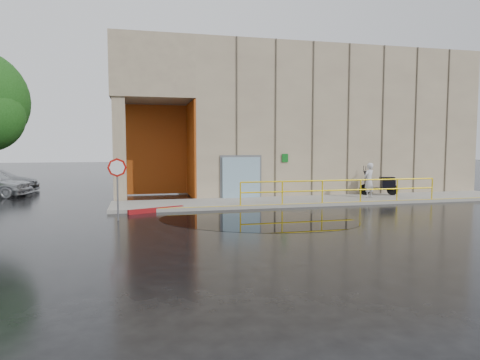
# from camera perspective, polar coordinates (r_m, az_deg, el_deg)

# --- Properties ---
(ground) EXTENTS (120.00, 120.00, 0.00)m
(ground) POSITION_cam_1_polar(r_m,az_deg,el_deg) (15.59, 4.56, -5.46)
(ground) COLOR black
(ground) RESTS_ON ground
(sidewalk) EXTENTS (20.00, 3.00, 0.15)m
(sidewalk) POSITION_cam_1_polar(r_m,az_deg,el_deg) (21.18, 11.12, -2.66)
(sidewalk) COLOR gray
(sidewalk) RESTS_ON ground
(building) EXTENTS (20.00, 10.17, 8.00)m
(building) POSITION_cam_1_polar(r_m,az_deg,el_deg) (27.46, 7.69, 7.66)
(building) COLOR gray
(building) RESTS_ON ground
(guardrail) EXTENTS (9.56, 0.06, 1.03)m
(guardrail) POSITION_cam_1_polar(r_m,az_deg,el_deg) (20.01, 13.40, -1.38)
(guardrail) COLOR yellow
(guardrail) RESTS_ON sidewalk
(person) EXTENTS (0.74, 0.64, 1.73)m
(person) POSITION_cam_1_polar(r_m,az_deg,el_deg) (22.01, 16.80, -0.05)
(person) COLOR silver
(person) RESTS_ON sidewalk
(scooter) EXTENTS (2.02, 1.17, 1.52)m
(scooter) POSITION_cam_1_polar(r_m,az_deg,el_deg) (23.36, 18.09, 0.21)
(scooter) COLOR black
(scooter) RESTS_ON sidewalk
(stop_sign) EXTENTS (0.68, 0.10, 2.27)m
(stop_sign) POSITION_cam_1_polar(r_m,az_deg,el_deg) (16.07, -16.06, 0.71)
(stop_sign) COLOR slate
(stop_sign) RESTS_ON ground
(red_curb) EXTENTS (2.30, 1.04, 0.18)m
(red_curb) POSITION_cam_1_polar(r_m,az_deg,el_deg) (17.91, -11.09, -3.93)
(red_curb) COLOR maroon
(red_curb) RESTS_ON ground
(puddle) EXTENTS (8.51, 7.04, 0.01)m
(puddle) POSITION_cam_1_polar(r_m,az_deg,el_deg) (15.65, 2.27, -5.40)
(puddle) COLOR black
(puddle) RESTS_ON ground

